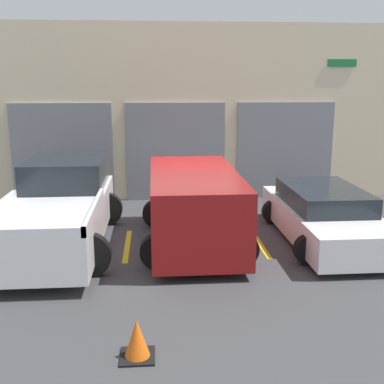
# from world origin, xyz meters

# --- Properties ---
(ground_plane) EXTENTS (28.00, 28.00, 0.00)m
(ground_plane) POSITION_xyz_m (0.00, 0.00, 0.00)
(ground_plane) COLOR #3D3D3F
(shophouse_building) EXTENTS (17.76, 0.68, 5.33)m
(shophouse_building) POSITION_xyz_m (-0.01, 3.29, 2.62)
(shophouse_building) COLOR beige
(shophouse_building) RESTS_ON ground
(pickup_truck) EXTENTS (2.62, 5.44, 1.78)m
(pickup_truck) POSITION_xyz_m (-3.01, -0.99, 0.84)
(pickup_truck) COLOR white
(pickup_truck) RESTS_ON ground
(sedan_white) EXTENTS (2.22, 4.63, 1.24)m
(sedan_white) POSITION_xyz_m (3.01, -1.30, 0.59)
(sedan_white) COLOR white
(sedan_white) RESTS_ON ground
(sedan_side) EXTENTS (2.38, 4.51, 1.68)m
(sedan_side) POSITION_xyz_m (0.00, -1.32, 0.91)
(sedan_side) COLOR maroon
(sedan_side) RESTS_ON ground
(parking_stripe_left) EXTENTS (0.12, 2.20, 0.01)m
(parking_stripe_left) POSITION_xyz_m (-1.51, -1.32, 0.00)
(parking_stripe_left) COLOR gold
(parking_stripe_left) RESTS_ON ground
(parking_stripe_centre) EXTENTS (0.12, 2.20, 0.01)m
(parking_stripe_centre) POSITION_xyz_m (1.51, -1.32, 0.00)
(parking_stripe_centre) COLOR gold
(parking_stripe_centre) RESTS_ON ground
(traffic_cone) EXTENTS (0.47, 0.47, 0.55)m
(traffic_cone) POSITION_xyz_m (-1.14, -5.87, 0.25)
(traffic_cone) COLOR black
(traffic_cone) RESTS_ON ground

